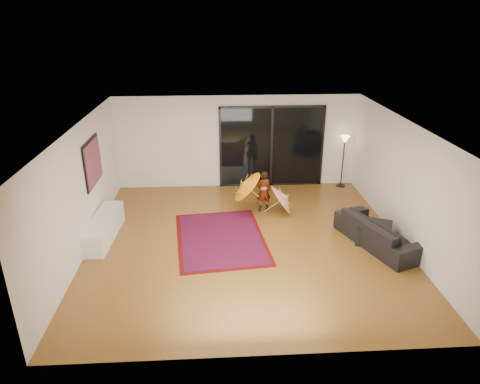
{
  "coord_description": "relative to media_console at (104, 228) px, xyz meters",
  "views": [
    {
      "loc": [
        -0.64,
        -8.5,
        4.82
      ],
      "look_at": [
        -0.11,
        0.34,
        1.1
      ],
      "focal_mm": 32.0,
      "sensor_mm": 36.0,
      "label": 1
    }
  ],
  "objects": [
    {
      "name": "speaker",
      "position": [
        0.0,
        -0.11,
        -0.1
      ],
      "size": [
        0.36,
        0.36,
        0.33
      ],
      "primitive_type": "cube",
      "rotation": [
        0.0,
        0.0,
        0.29
      ],
      "color": "#424244",
      "rests_on": "floor"
    },
    {
      "name": "wall_front",
      "position": [
        3.25,
        -3.9,
        1.09
      ],
      "size": [
        7.0,
        0.0,
        7.0
      ],
      "primitive_type": "plane",
      "rotation": [
        -1.57,
        0.0,
        0.0
      ],
      "color": "silver",
      "rests_on": "floor"
    },
    {
      "name": "child",
      "position": [
        3.83,
        1.27,
        0.28
      ],
      "size": [
        0.45,
        0.36,
        1.09
      ],
      "primitive_type": "imported",
      "rotation": [
        0.0,
        0.0,
        3.4
      ],
      "color": "#999999",
      "rests_on": "floor"
    },
    {
      "name": "wall_left",
      "position": [
        -0.25,
        -0.4,
        1.09
      ],
      "size": [
        0.0,
        7.0,
        7.0
      ],
      "primitive_type": "plane",
      "rotation": [
        1.57,
        0.0,
        1.57
      ],
      "color": "silver",
      "rests_on": "floor"
    },
    {
      "name": "parasol_white",
      "position": [
        4.43,
        1.12,
        0.24
      ],
      "size": [
        0.66,
        0.87,
        0.95
      ],
      "rotation": [
        0.0,
        0.94,
        0.0
      ],
      "color": "white",
      "rests_on": "floor"
    },
    {
      "name": "wall_back",
      "position": [
        3.25,
        3.1,
        1.09
      ],
      "size": [
        7.0,
        0.0,
        7.0
      ],
      "primitive_type": "plane",
      "rotation": [
        1.57,
        0.0,
        0.0
      ],
      "color": "silver",
      "rests_on": "floor"
    },
    {
      "name": "persian_rug",
      "position": [
        2.68,
        -0.19,
        -0.25
      ],
      "size": [
        2.26,
        2.95,
        0.02
      ],
      "rotation": [
        0.0,
        0.0,
        0.11
      ],
      "color": "#560907",
      "rests_on": "floor"
    },
    {
      "name": "wall_right",
      "position": [
        6.75,
        -0.4,
        1.09
      ],
      "size": [
        0.0,
        7.0,
        7.0
      ],
      "primitive_type": "plane",
      "rotation": [
        1.57,
        0.0,
        -1.57
      ],
      "color": "silver",
      "rests_on": "floor"
    },
    {
      "name": "floor",
      "position": [
        3.25,
        -0.4,
        -0.26
      ],
      "size": [
        7.0,
        7.0,
        0.0
      ],
      "primitive_type": "plane",
      "color": "#99652A",
      "rests_on": "ground"
    },
    {
      "name": "sofa",
      "position": [
        6.2,
        -0.68,
        0.06
      ],
      "size": [
        1.57,
        2.35,
        0.64
      ],
      "primitive_type": "imported",
      "rotation": [
        0.0,
        0.0,
        1.93
      ],
      "color": "black",
      "rests_on": "floor"
    },
    {
      "name": "ottoman",
      "position": [
        6.16,
        -0.52,
        -0.05
      ],
      "size": [
        0.97,
        0.97,
        0.42
      ],
      "primitive_type": "cube",
      "rotation": [
        0.0,
        0.0,
        -0.41
      ],
      "color": "black",
      "rests_on": "floor"
    },
    {
      "name": "floor_lamp",
      "position": [
        6.35,
        2.85,
        0.96
      ],
      "size": [
        0.27,
        0.27,
        1.55
      ],
      "color": "black",
      "rests_on": "floor"
    },
    {
      "name": "media_console",
      "position": [
        0.0,
        0.0,
        0.0
      ],
      "size": [
        0.57,
        1.91,
        0.53
      ],
      "primitive_type": "cube",
      "rotation": [
        0.0,
        0.0,
        -0.05
      ],
      "color": "white",
      "rests_on": "floor"
    },
    {
      "name": "sliding_door",
      "position": [
        4.25,
        3.07,
        0.94
      ],
      "size": [
        3.06,
        0.07,
        2.4
      ],
      "color": "black",
      "rests_on": "wall_back"
    },
    {
      "name": "ceiling",
      "position": [
        3.25,
        -0.4,
        2.44
      ],
      "size": [
        7.0,
        7.0,
        0.0
      ],
      "primitive_type": "plane",
      "rotation": [
        3.14,
        0.0,
        0.0
      ],
      "color": "white",
      "rests_on": "wall_back"
    },
    {
      "name": "parasol_orange",
      "position": [
        3.28,
        1.22,
        0.47
      ],
      "size": [
        0.77,
        0.94,
        0.91
      ],
      "rotation": [
        0.0,
        -0.82,
        0.0
      ],
      "color": "orange",
      "rests_on": "child"
    },
    {
      "name": "painting",
      "position": [
        -0.21,
        0.6,
        1.39
      ],
      "size": [
        0.04,
        1.28,
        1.08
      ],
      "color": "black",
      "rests_on": "wall_left"
    }
  ]
}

